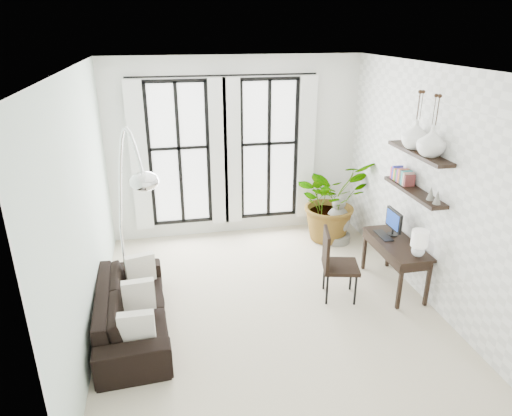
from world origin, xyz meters
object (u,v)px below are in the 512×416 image
object	(u,v)px
sofa	(132,308)
desk	(398,246)
arc_lamp	(129,177)
plant	(331,200)
desk_chair	(334,260)
buddha	(338,223)

from	to	relation	value
sofa	desk	xyz separation A→B (m)	(3.75, 0.24, 0.38)
arc_lamp	plant	bearing A→B (deg)	27.38
sofa	plant	xyz separation A→B (m)	(3.41, 2.09, 0.43)
desk	arc_lamp	size ratio (longest dim) A/B	0.48
desk	sofa	bearing A→B (deg)	-176.30
plant	desk	xyz separation A→B (m)	(0.34, -1.85, -0.05)
plant	arc_lamp	world-z (taller)	arc_lamp
plant	sofa	bearing A→B (deg)	-148.49
plant	desk	size ratio (longest dim) A/B	1.20
plant	desk	bearing A→B (deg)	-79.56
sofa	desk_chair	distance (m)	2.79
plant	buddha	size ratio (longest dim) A/B	1.73
desk	desk_chair	size ratio (longest dim) A/B	1.20
plant	buddha	bearing A→B (deg)	-64.68
sofa	plant	size ratio (longest dim) A/B	1.44
arc_lamp	buddha	xyz separation A→B (m)	(3.39, 1.53, -1.57)
desk	arc_lamp	distance (m)	3.85
desk	desk_chair	world-z (taller)	desk
sofa	desk_chair	bearing A→B (deg)	-88.55
desk	buddha	xyz separation A→B (m)	(-0.26, 1.67, -0.33)
desk	buddha	world-z (taller)	desk
sofa	plant	bearing A→B (deg)	-61.34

